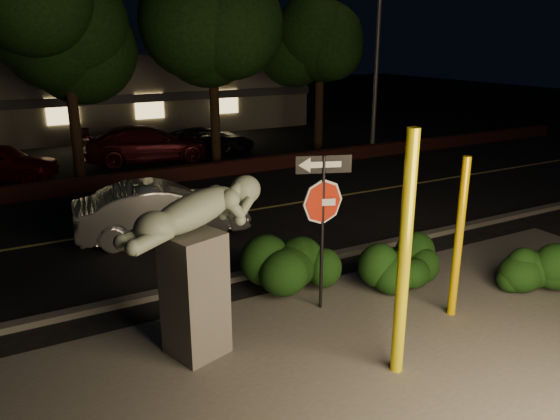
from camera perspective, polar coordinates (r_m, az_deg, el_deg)
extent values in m
plane|color=black|center=(18.05, -10.55, 1.92)|extent=(90.00, 90.00, 0.00)
cube|color=#4C4944|center=(9.07, 13.16, -14.65)|extent=(14.00, 6.00, 0.02)
cube|color=black|center=(15.34, -6.96, -0.68)|extent=(80.00, 8.00, 0.01)
cube|color=gold|center=(15.34, -6.96, -0.64)|extent=(80.00, 0.12, 0.00)
cube|color=#4C4944|center=(11.85, 0.57, -5.89)|extent=(80.00, 0.25, 0.12)
cube|color=#4B1D18|center=(19.19, -11.84, 3.55)|extent=(40.00, 0.35, 0.50)
cube|color=black|center=(24.63, -15.81, 5.74)|extent=(40.00, 12.00, 0.01)
cube|color=slate|center=(32.14, -19.56, 11.63)|extent=(22.00, 10.00, 4.00)
cube|color=#333338|center=(27.15, -17.64, 10.90)|extent=(22.00, 0.20, 0.40)
cube|color=#FFD87F|center=(26.92, -21.79, 9.56)|extent=(1.40, 0.08, 1.20)
cube|color=#FFD87F|center=(27.70, -13.48, 10.52)|extent=(1.40, 0.08, 1.20)
cube|color=#FFD87F|center=(29.02, -5.74, 11.20)|extent=(1.40, 0.08, 1.20)
cylinder|color=black|center=(20.15, -20.71, 8.89)|extent=(0.36, 0.36, 4.25)
cylinder|color=black|center=(21.08, -6.82, 9.88)|extent=(0.36, 0.36, 4.00)
ellipsoid|color=black|center=(20.92, -7.20, 19.92)|extent=(4.80, 4.80, 4.32)
cylinder|color=black|center=(23.83, 4.10, 10.71)|extent=(0.36, 0.36, 3.90)
ellipsoid|color=black|center=(23.67, 4.30, 19.13)|extent=(4.40, 4.40, 3.96)
cylinder|color=yellow|center=(7.87, 12.86, -4.89)|extent=(0.18, 0.18, 3.66)
cylinder|color=#EFB800|center=(9.92, 18.17, -2.90)|extent=(0.15, 0.15, 2.91)
cylinder|color=black|center=(9.70, 4.42, -2.64)|extent=(0.06, 0.06, 2.87)
cube|color=white|center=(9.50, 4.51, 0.84)|extent=(0.41, 0.18, 0.12)
cube|color=black|center=(9.33, 4.61, 4.76)|extent=(0.92, 0.36, 0.31)
cube|color=white|center=(9.33, 4.61, 4.76)|extent=(0.58, 0.23, 0.12)
cube|color=#4C4944|center=(8.57, -8.91, -8.75)|extent=(0.98, 0.98, 2.02)
sphere|color=gray|center=(8.71, -3.63, 2.13)|extent=(0.47, 0.47, 0.47)
ellipsoid|color=black|center=(10.64, 1.64, -5.70)|extent=(2.41, 1.63, 1.15)
ellipsoid|color=black|center=(10.98, 13.11, -5.54)|extent=(1.76, 1.05, 1.11)
ellipsoid|color=black|center=(11.67, 24.67, -5.44)|extent=(1.78, 1.43, 1.07)
cylinder|color=#505055|center=(23.38, 10.16, 16.56)|extent=(0.18, 0.18, 8.94)
imported|color=#A5A5AA|center=(13.81, -12.25, -0.06)|extent=(4.32, 1.96, 1.38)
imported|color=#400B12|center=(22.50, -13.60, 6.71)|extent=(5.25, 2.74, 1.45)
imported|color=black|center=(23.48, -7.73, 7.12)|extent=(4.24, 2.03, 1.17)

